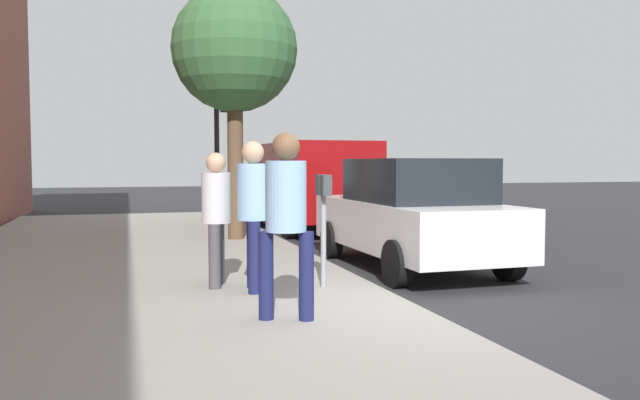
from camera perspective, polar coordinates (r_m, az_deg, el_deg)
The scene contains 10 objects.
ground_plane at distance 7.38m, azimuth 8.31°, elevation -10.13°, with size 80.00×80.00×0.00m, color #2B2B2D.
sidewalk_slab at distance 6.71m, azimuth -16.09°, elevation -10.95°, with size 28.00×6.00×0.15m, color gray.
parking_meter at distance 8.08m, azimuth 0.31°, elevation -0.55°, with size 0.36×0.12×1.41m.
pedestrian_at_meter at distance 7.89m, azimuth -5.90°, elevation -0.18°, with size 0.54×0.40×1.82m.
pedestrian_bystander at distance 6.38m, azimuth -3.01°, elevation -0.75°, with size 0.40×0.52×1.86m.
parking_officer at distance 8.25m, azimuth -9.11°, elevation -0.77°, with size 0.50×0.37×1.68m.
parked_sedan_near at distance 10.50m, azimuth 8.13°, elevation -1.16°, with size 4.42×2.01×1.77m.
parked_van_far at distance 16.34m, azimuth -1.05°, elevation 1.74°, with size 5.25×2.22×2.18m.
street_tree at distance 13.48m, azimuth -7.53°, elevation 12.85°, with size 2.53×2.53×5.11m.
traffic_signal at distance 15.90m, azimuth -8.71°, elevation 6.41°, with size 0.24×0.44×3.60m.
Camera 1 is at (-6.50, 3.04, 1.72)m, focal length 36.39 mm.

